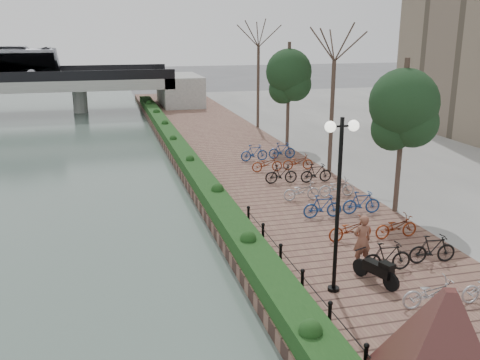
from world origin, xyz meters
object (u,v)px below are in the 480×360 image
object	(u,v)px
granite_monument	(443,356)
motorcycle	(376,269)
lamppost	(340,170)
pedestrian	(362,241)

from	to	relation	value
granite_monument	motorcycle	xyz separation A→B (m)	(1.72, 5.74, -0.98)
lamppost	motorcycle	bearing A→B (deg)	4.47
granite_monument	lamppost	distance (m)	6.09
motorcycle	pedestrian	size ratio (longest dim) A/B	0.87
motorcycle	pedestrian	world-z (taller)	pedestrian
lamppost	motorcycle	distance (m)	3.59
motorcycle	pedestrian	distance (m)	1.38
granite_monument	motorcycle	bearing A→B (deg)	73.32
granite_monument	pedestrian	bearing A→B (deg)	74.93
lamppost	pedestrian	distance (m)	3.59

